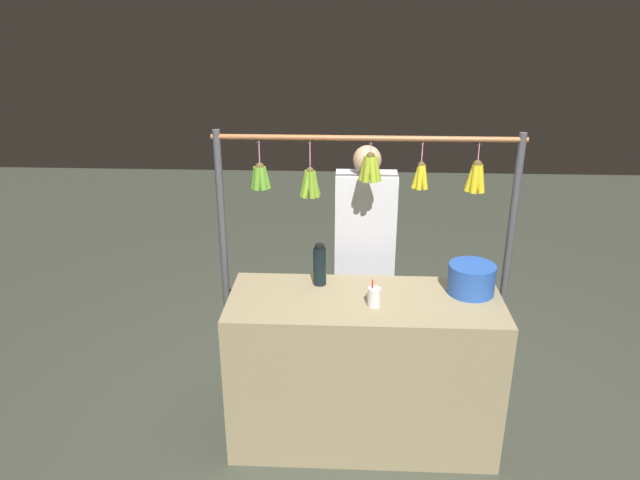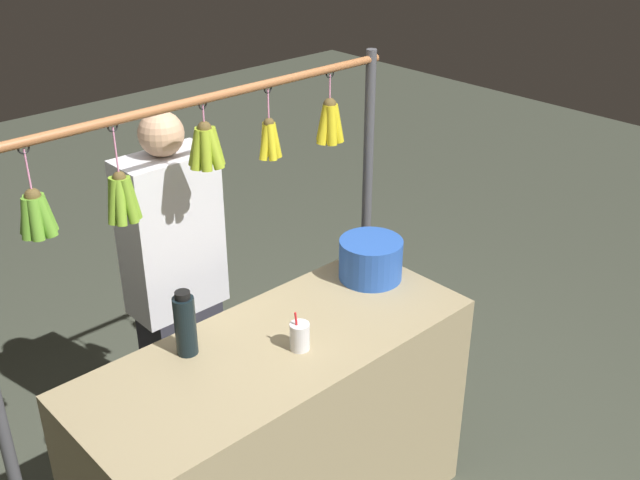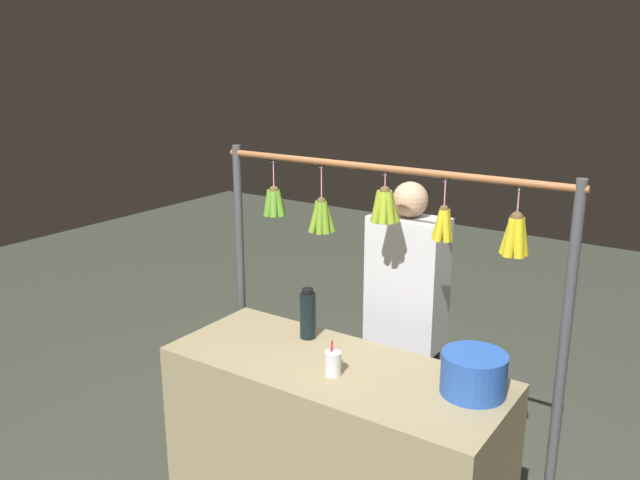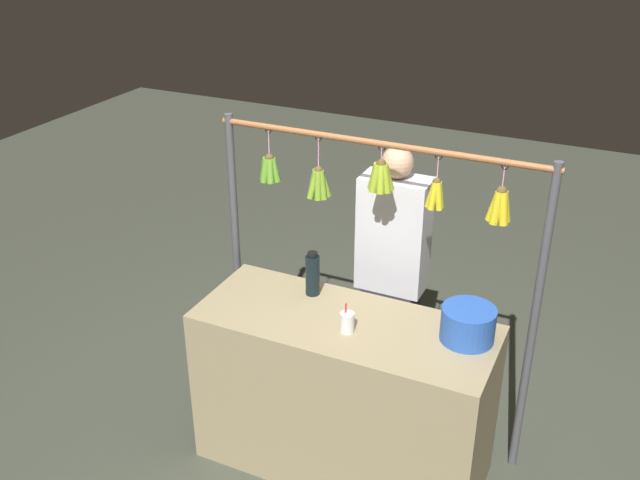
{
  "view_description": "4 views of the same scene",
  "coord_description": "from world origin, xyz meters",
  "px_view_note": "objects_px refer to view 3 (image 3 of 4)",
  "views": [
    {
      "loc": [
        0.11,
        2.97,
        2.45
      ],
      "look_at": [
        0.25,
        0.0,
        1.26
      ],
      "focal_mm": 33.83,
      "sensor_mm": 36.0,
      "label": 1
    },
    {
      "loc": [
        1.39,
        1.73,
        2.48
      ],
      "look_at": [
        -0.21,
        0.0,
        1.26
      ],
      "focal_mm": 42.33,
      "sensor_mm": 36.0,
      "label": 2
    },
    {
      "loc": [
        -1.4,
        2.17,
        2.21
      ],
      "look_at": [
        0.07,
        0.0,
        1.47
      ],
      "focal_mm": 36.77,
      "sensor_mm": 36.0,
      "label": 3
    },
    {
      "loc": [
        -1.18,
        2.8,
        2.9
      ],
      "look_at": [
        0.14,
        0.0,
        1.34
      ],
      "focal_mm": 40.65,
      "sensor_mm": 36.0,
      "label": 4
    }
  ],
  "objects_px": {
    "vendor_person": "(405,338)",
    "water_bottle": "(308,314)",
    "drink_cup": "(333,363)",
    "blue_bucket": "(474,374)"
  },
  "relations": [
    {
      "from": "water_bottle",
      "to": "drink_cup",
      "type": "relative_size",
      "value": 1.65
    },
    {
      "from": "drink_cup",
      "to": "vendor_person",
      "type": "relative_size",
      "value": 0.09
    },
    {
      "from": "blue_bucket",
      "to": "drink_cup",
      "type": "bearing_deg",
      "value": 18.22
    },
    {
      "from": "water_bottle",
      "to": "drink_cup",
      "type": "height_order",
      "value": "water_bottle"
    },
    {
      "from": "vendor_person",
      "to": "drink_cup",
      "type": "bearing_deg",
      "value": 92.72
    },
    {
      "from": "vendor_person",
      "to": "water_bottle",
      "type": "bearing_deg",
      "value": 61.37
    },
    {
      "from": "blue_bucket",
      "to": "vendor_person",
      "type": "xyz_separation_m",
      "value": [
        0.58,
        -0.56,
        -0.2
      ]
    },
    {
      "from": "water_bottle",
      "to": "blue_bucket",
      "type": "distance_m",
      "value": 0.85
    },
    {
      "from": "drink_cup",
      "to": "vendor_person",
      "type": "xyz_separation_m",
      "value": [
        0.04,
        -0.74,
        -0.17
      ]
    },
    {
      "from": "water_bottle",
      "to": "drink_cup",
      "type": "bearing_deg",
      "value": 140.6
    }
  ]
}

